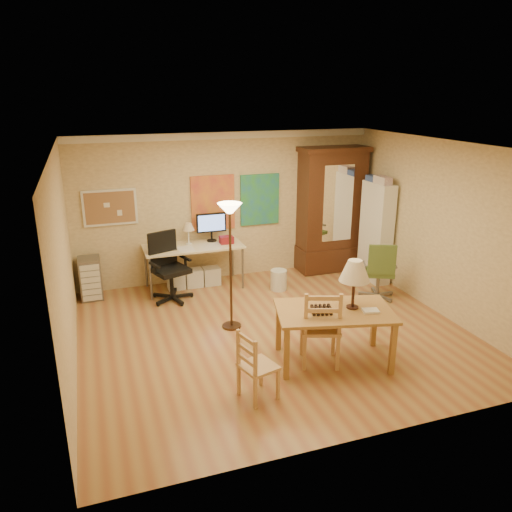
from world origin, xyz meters
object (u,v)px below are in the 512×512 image
object	(u,v)px
computer_desk	(195,261)
office_chair_black	(170,282)
dining_table	(342,299)
bookshelf	(376,233)
armoire	(330,218)
office_chair_green	(378,284)

from	to	relation	value
computer_desk	office_chair_black	world-z (taller)	computer_desk
dining_table	bookshelf	xyz separation A→B (m)	(2.02, 2.45, 0.04)
office_chair_black	armoire	bearing A→B (deg)	9.07
dining_table	computer_desk	size ratio (longest dim) A/B	0.95
office_chair_green	bookshelf	xyz separation A→B (m)	(0.42, 0.83, 0.64)
office_chair_black	office_chair_green	xyz separation A→B (m)	(3.35, -1.11, -0.04)
office_chair_green	office_chair_black	bearing A→B (deg)	161.59
computer_desk	armoire	bearing A→B (deg)	1.68
office_chair_green	armoire	xyz separation A→B (m)	(-0.11, 1.63, 0.77)
office_chair_black	bookshelf	size ratio (longest dim) A/B	0.63
computer_desk	office_chair_green	distance (m)	3.22
dining_table	armoire	world-z (taller)	armoire
bookshelf	office_chair_green	bearing A→B (deg)	-116.64
bookshelf	computer_desk	bearing A→B (deg)	167.39
armoire	bookshelf	xyz separation A→B (m)	(0.53, -0.80, -0.13)
computer_desk	office_chair_black	bearing A→B (deg)	-140.48
computer_desk	bookshelf	distance (m)	3.34
office_chair_black	bookshelf	bearing A→B (deg)	-4.35
computer_desk	bookshelf	bearing A→B (deg)	-12.61
office_chair_black	office_chair_green	bearing A→B (deg)	-18.41
computer_desk	office_chair_green	bearing A→B (deg)	-28.84
dining_table	bookshelf	bearing A→B (deg)	50.54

